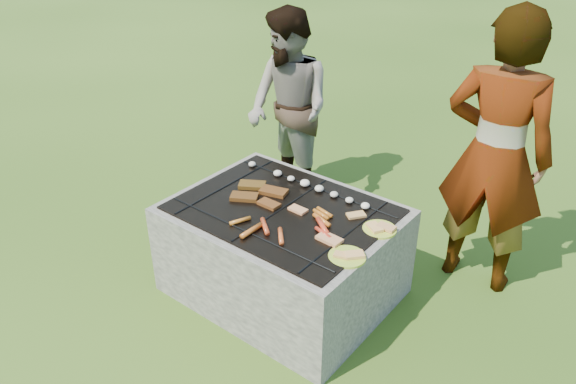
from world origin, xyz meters
name	(u,v)px	position (x,y,z in m)	size (l,w,h in m)	color
lawn	(283,289)	(0.00, 0.00, 0.00)	(60.00, 60.00, 0.00)	#264611
fire_pit	(283,254)	(0.00, 0.00, 0.28)	(1.30, 1.00, 0.62)	#A49C91
mushrooms	(310,185)	(-0.02, 0.30, 0.63)	(0.94, 0.06, 0.04)	beige
pork_slabs	(259,193)	(-0.22, 0.04, 0.62)	(0.39, 0.31, 0.02)	brown
sausages	(292,225)	(0.17, -0.13, 0.63)	(0.54, 0.52, 0.03)	orange
bread_on_grate	(327,225)	(0.32, 0.00, 0.62)	(0.45, 0.40, 0.02)	#F4B17C
plate_far	(380,229)	(0.56, 0.16, 0.61)	(0.24, 0.24, 0.03)	yellow
plate_near	(348,256)	(0.56, -0.16, 0.61)	(0.20, 0.20, 0.03)	yellow
cook	(495,156)	(0.89, 0.90, 0.88)	(0.64, 0.42, 1.77)	gray
bystander	(289,109)	(-0.73, 0.99, 0.76)	(0.74, 0.57, 1.52)	gray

